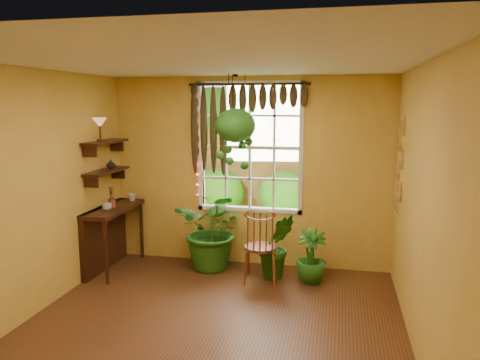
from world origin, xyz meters
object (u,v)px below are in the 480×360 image
(hanging_basket, at_px, (236,130))
(potted_plant_left, at_px, (214,230))
(counter_ledge, at_px, (107,231))
(windsor_chair, at_px, (261,257))
(potted_plant_mid, at_px, (277,246))

(hanging_basket, bearing_deg, potted_plant_left, 171.30)
(counter_ledge, relative_size, potted_plant_left, 1.05)
(windsor_chair, bearing_deg, hanging_basket, 138.02)
(counter_ledge, relative_size, windsor_chair, 1.04)
(potted_plant_left, relative_size, potted_plant_mid, 1.30)
(potted_plant_left, bearing_deg, counter_ledge, -168.47)
(counter_ledge, bearing_deg, hanging_basket, 7.92)
(windsor_chair, height_order, potted_plant_left, windsor_chair)
(counter_ledge, height_order, potted_plant_mid, counter_ledge)
(potted_plant_left, height_order, potted_plant_mid, potted_plant_left)
(potted_plant_left, xyz_separation_m, hanging_basket, (0.33, -0.05, 1.40))
(potted_plant_left, distance_m, hanging_basket, 1.43)
(counter_ledge, relative_size, potted_plant_mid, 1.36)
(windsor_chair, relative_size, potted_plant_mid, 1.31)
(windsor_chair, distance_m, potted_plant_left, 0.83)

